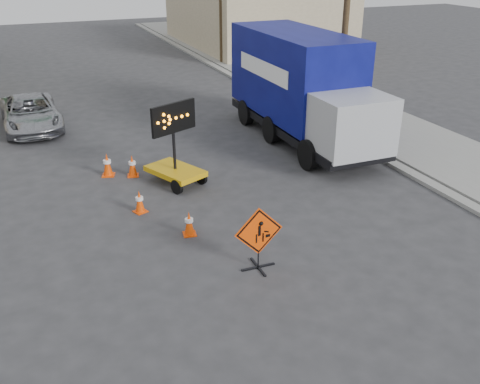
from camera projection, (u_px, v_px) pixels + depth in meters
ground at (272, 290)px, 11.99m from camera, size 100.00×100.00×0.00m
curb_right at (271, 97)px, 27.05m from camera, size 0.40×60.00×0.12m
sidewalk_right at (311, 92)px, 27.86m from camera, size 4.00×60.00×0.15m
building_right_far at (254, 14)px, 40.71m from camera, size 10.00×14.00×4.60m
utility_pole_near at (346, 10)px, 21.21m from camera, size 1.80×0.26×9.00m
construction_sign at (259, 237)px, 12.46m from camera, size 1.21×0.86×1.60m
arrow_board at (175, 166)px, 17.13m from camera, size 1.80×2.18×2.68m
pickup_truck at (31, 113)px, 22.32m from camera, size 2.40×4.90×1.34m
box_truck at (301, 93)px, 20.59m from camera, size 2.82×8.62×4.08m
cone_a at (189, 223)px, 14.15m from camera, size 0.39×0.39×0.68m
cone_b at (140, 201)px, 15.36m from camera, size 0.44×0.44×0.68m
cone_c at (132, 166)px, 17.78m from camera, size 0.44×0.44×0.73m
cone_d at (107, 165)px, 17.80m from camera, size 0.50×0.50×0.79m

